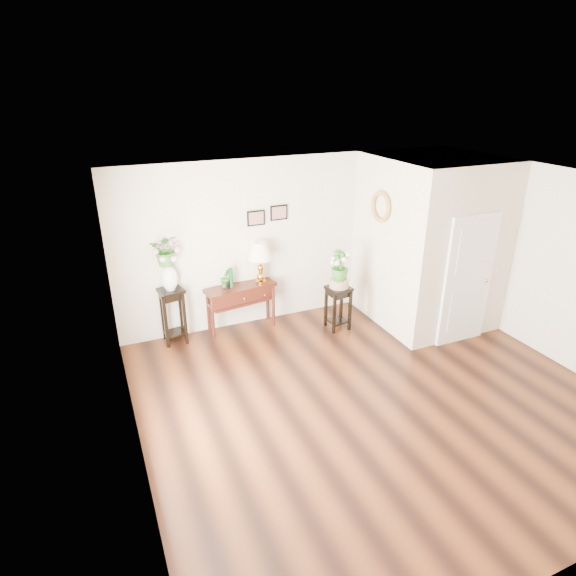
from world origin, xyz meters
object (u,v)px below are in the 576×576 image
table_lamp (260,263)px  plant_stand_a (173,316)px  plant_stand_b (338,308)px  console_table (241,307)px

table_lamp → plant_stand_a: bearing=180.0°
table_lamp → plant_stand_a: size_ratio=0.78×
plant_stand_a → plant_stand_b: 2.70m
plant_stand_b → table_lamp: bearing=150.7°
console_table → table_lamp: bearing=-8.3°
table_lamp → plant_stand_b: size_ratio=0.95×
plant_stand_a → plant_stand_b: plant_stand_a is taller
console_table → plant_stand_a: 1.13m
table_lamp → plant_stand_b: (1.13, -0.64, -0.76)m
plant_stand_a → plant_stand_b: size_ratio=1.21×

